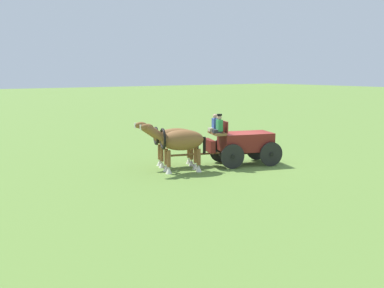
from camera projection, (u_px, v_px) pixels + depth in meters
name	position (u px, v px, depth m)	size (l,w,h in m)	color
ground_plane	(245.00, 164.00, 21.66)	(220.00, 220.00, 0.00)	olive
show_wagon	(242.00, 142.00, 21.42)	(5.51, 2.63, 2.62)	maroon
draft_horse_near	(180.00, 141.00, 19.79)	(3.03, 1.55, 2.31)	brown
draft_horse_off	(172.00, 138.00, 21.02)	(3.11, 1.49, 2.25)	brown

